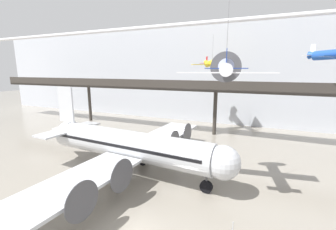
# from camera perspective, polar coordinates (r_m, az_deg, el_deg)

# --- Properties ---
(hangar_back_wall) EXTENTS (140.00, 3.00, 22.60)m
(hangar_back_wall) POSITION_cam_1_polar(r_m,az_deg,el_deg) (53.20, 14.61, 10.13)
(hangar_back_wall) COLOR silver
(hangar_back_wall) RESTS_ON ground
(mezzanine_walkway) EXTENTS (110.00, 3.20, 10.29)m
(mezzanine_walkway) POSITION_cam_1_polar(r_m,az_deg,el_deg) (41.61, 11.80, 6.30)
(mezzanine_walkway) COLOR #38332D
(mezzanine_walkway) RESTS_ON ground
(ceiling_truss_beam) EXTENTS (120.00, 0.60, 0.60)m
(ceiling_truss_beam) POSITION_cam_1_polar(r_m,az_deg,el_deg) (35.10, 9.90, 22.15)
(ceiling_truss_beam) COLOR silver
(airliner_silver_main) EXTENTS (26.49, 30.16, 9.97)m
(airliner_silver_main) POSITION_cam_1_polar(r_m,az_deg,el_deg) (26.97, -10.46, -7.50)
(airliner_silver_main) COLOR silver
(airliner_silver_main) RESTS_ON ground
(suspended_plane_yellow_lowwing) EXTENTS (7.34, 6.76, 6.76)m
(suspended_plane_yellow_lowwing) POSITION_cam_1_polar(r_m,az_deg,el_deg) (43.86, 11.18, 12.83)
(suspended_plane_yellow_lowwing) COLOR yellow
(suspended_plane_white_twin) EXTENTS (9.01, 7.41, 7.62)m
(suspended_plane_white_twin) POSITION_cam_1_polar(r_m,az_deg,el_deg) (21.23, 14.47, 11.26)
(suspended_plane_white_twin) COLOR silver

